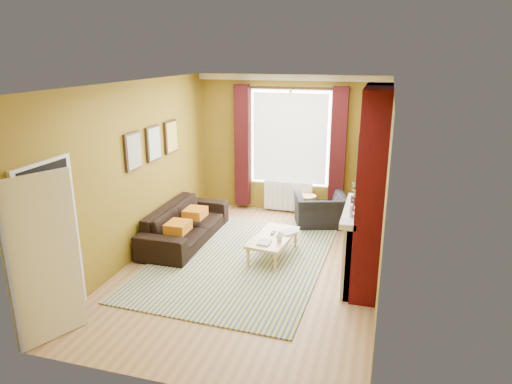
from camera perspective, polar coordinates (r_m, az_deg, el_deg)
ground at (r=7.21m, az=-0.56°, el=-9.33°), size 5.50×5.50×0.00m
room_walls at (r=6.83m, az=5.21°, el=1.51°), size 3.82×5.54×2.83m
striped_rug at (r=7.42m, az=-2.16°, el=-8.48°), size 2.76×3.74×0.02m
sofa at (r=8.14m, az=-8.81°, el=-3.91°), size 0.87×2.19×0.64m
armchair at (r=8.82m, az=8.05°, el=-2.26°), size 1.16×1.08×0.62m
coffee_table at (r=7.40m, az=2.16°, el=-5.81°), size 0.68×1.17×0.37m
wicker_stool at (r=9.20m, az=6.33°, el=-1.86°), size 0.41×0.41×0.48m
floor_lamp at (r=8.76m, az=13.41°, el=3.40°), size 0.29×0.29×1.53m
book_a at (r=7.14m, az=0.32°, el=-6.22°), size 0.21×0.27×0.02m
book_b at (r=7.61m, az=3.55°, el=-4.74°), size 0.36×0.39×0.02m
mug at (r=7.17m, az=2.93°, el=-5.82°), size 0.12×0.12×0.10m
tv_remote at (r=7.49m, az=2.14°, el=-5.10°), size 0.05×0.16×0.02m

